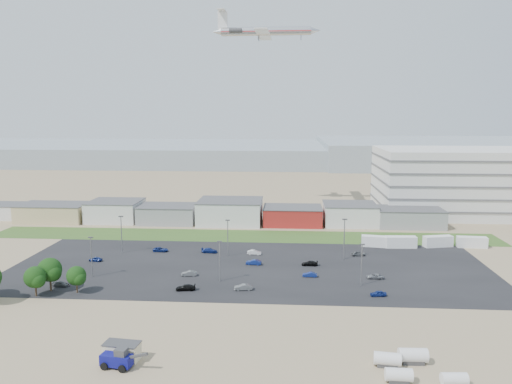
# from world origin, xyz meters

# --- Properties ---
(ground) EXTENTS (700.00, 700.00, 0.00)m
(ground) POSITION_xyz_m (0.00, 0.00, 0.00)
(ground) COLOR #7E6B50
(ground) RESTS_ON ground
(parking_lot) EXTENTS (120.00, 50.00, 0.01)m
(parking_lot) POSITION_xyz_m (5.00, 20.00, 0.01)
(parking_lot) COLOR black
(parking_lot) RESTS_ON ground
(grass_strip) EXTENTS (160.00, 16.00, 0.02)m
(grass_strip) POSITION_xyz_m (0.00, 52.00, 0.01)
(grass_strip) COLOR #365921
(grass_strip) RESTS_ON ground
(hills_backdrop) EXTENTS (700.00, 200.00, 9.00)m
(hills_backdrop) POSITION_xyz_m (40.00, 315.00, 4.50)
(hills_backdrop) COLOR gray
(hills_backdrop) RESTS_ON ground
(building_row) EXTENTS (170.00, 20.00, 8.00)m
(building_row) POSITION_xyz_m (-17.00, 71.00, 4.00)
(building_row) COLOR silver
(building_row) RESTS_ON ground
(parking_garage) EXTENTS (80.00, 40.00, 25.00)m
(parking_garage) POSITION_xyz_m (90.00, 95.00, 12.50)
(parking_garage) COLOR silver
(parking_garage) RESTS_ON ground
(portable_shed) EXTENTS (5.90, 3.53, 2.82)m
(portable_shed) POSITION_xyz_m (-11.06, -29.61, 1.41)
(portable_shed) COLOR beige
(portable_shed) RESTS_ON ground
(telehandler) EXTENTS (8.00, 3.91, 3.19)m
(telehandler) POSITION_xyz_m (-11.06, -32.16, 1.60)
(telehandler) COLOR #0C0E66
(telehandler) RESTS_ON ground
(storage_tank_nw) EXTENTS (4.28, 2.54, 2.43)m
(storage_tank_nw) POSITION_xyz_m (30.04, -28.89, 1.22)
(storage_tank_nw) COLOR silver
(storage_tank_nw) RESTS_ON ground
(storage_tank_ne) EXTENTS (4.46, 2.35, 2.63)m
(storage_tank_ne) POSITION_xyz_m (34.16, -27.62, 1.31)
(storage_tank_ne) COLOR silver
(storage_tank_ne) RESTS_ON ground
(storage_tank_sw) EXTENTS (3.88, 2.00, 2.31)m
(storage_tank_sw) POSITION_xyz_m (30.79, -33.43, 1.15)
(storage_tank_sw) COLOR silver
(storage_tank_sw) RESTS_ON ground
(storage_tank_se) EXTENTS (3.73, 2.05, 2.17)m
(storage_tank_se) POSITION_xyz_m (38.40, -33.95, 1.09)
(storage_tank_se) COLOR silver
(storage_tank_se) RESTS_ON ground
(box_trailer_a) EXTENTS (8.64, 3.93, 3.12)m
(box_trailer_a) POSITION_xyz_m (40.18, 41.85, 1.56)
(box_trailer_a) COLOR silver
(box_trailer_a) RESTS_ON ground
(box_trailer_b) EXTENTS (8.86, 3.20, 3.27)m
(box_trailer_b) POSITION_xyz_m (47.14, 41.26, 1.63)
(box_trailer_b) COLOR silver
(box_trailer_b) RESTS_ON ground
(box_trailer_c) EXTENTS (8.80, 4.58, 3.16)m
(box_trailer_c) POSITION_xyz_m (58.13, 43.00, 1.58)
(box_trailer_c) COLOR silver
(box_trailer_c) RESTS_ON ground
(box_trailer_d) EXTENTS (8.43, 3.09, 3.11)m
(box_trailer_d) POSITION_xyz_m (67.68, 42.82, 1.55)
(box_trailer_d) COLOR silver
(box_trailer_d) RESTS_ON ground
(tree_mid) EXTENTS (4.89, 4.89, 7.34)m
(tree_mid) POSITION_xyz_m (-38.51, -3.68, 3.67)
(tree_mid) COLOR black
(tree_mid) RESTS_ON ground
(tree_right) EXTENTS (5.54, 5.54, 8.31)m
(tree_right) POSITION_xyz_m (-36.96, -0.25, 4.15)
(tree_right) COLOR black
(tree_right) RESTS_ON ground
(tree_near) EXTENTS (4.45, 4.45, 6.67)m
(tree_near) POSITION_xyz_m (-30.70, -1.11, 3.34)
(tree_near) COLOR black
(tree_near) RESTS_ON ground
(lightpole_front_l) EXTENTS (1.14, 0.47, 9.65)m
(lightpole_front_l) POSITION_xyz_m (-31.60, 9.61, 4.83)
(lightpole_front_l) COLOR slate
(lightpole_front_l) RESTS_ON ground
(lightpole_front_m) EXTENTS (1.12, 0.47, 9.49)m
(lightpole_front_m) POSITION_xyz_m (-0.98, 8.52, 4.75)
(lightpole_front_m) COLOR slate
(lightpole_front_m) RESTS_ON ground
(lightpole_front_r) EXTENTS (1.13, 0.47, 9.60)m
(lightpole_front_r) POSITION_xyz_m (31.11, 7.75, 4.80)
(lightpole_front_r) COLOR slate
(lightpole_front_r) RESTS_ON ground
(lightpole_back_l) EXTENTS (1.22, 0.51, 10.41)m
(lightpole_back_l) POSITION_xyz_m (-31.47, 30.43, 5.20)
(lightpole_back_l) COLOR slate
(lightpole_back_l) RESTS_ON ground
(lightpole_back_m) EXTENTS (1.18, 0.49, 10.03)m
(lightpole_back_m) POSITION_xyz_m (-1.68, 29.20, 5.02)
(lightpole_back_m) COLOR slate
(lightpole_back_m) RESTS_ON ground
(lightpole_back_r) EXTENTS (1.29, 0.54, 10.93)m
(lightpole_back_r) POSITION_xyz_m (29.43, 28.30, 5.47)
(lightpole_back_r) COLOR slate
(lightpole_back_r) RESTS_ON ground
(airliner) EXTENTS (43.20, 29.91, 12.59)m
(airliner) POSITION_xyz_m (5.10, 99.20, 70.00)
(airliner) COLOR silver
(parked_car_0) EXTENTS (3.93, 1.85, 1.09)m
(parked_car_0) POSITION_xyz_m (35.10, 12.69, 0.54)
(parked_car_0) COLOR #A5A5AA
(parked_car_0) RESTS_ON ground
(parked_car_1) EXTENTS (3.53, 1.37, 1.15)m
(parked_car_1) POSITION_xyz_m (19.87, 12.96, 0.57)
(parked_car_1) COLOR navy
(parked_car_1) RESTS_ON ground
(parked_car_2) EXTENTS (3.51, 1.66, 1.16)m
(parked_car_2) POSITION_xyz_m (33.82, 1.21, 0.58)
(parked_car_2) COLOR navy
(parked_car_2) RESTS_ON ground
(parked_car_3) EXTENTS (4.53, 2.34, 1.26)m
(parked_car_3) POSITION_xyz_m (-7.62, 1.95, 0.63)
(parked_car_3) COLOR black
(parked_car_3) RESTS_ON ground
(parked_car_4) EXTENTS (3.80, 1.70, 1.21)m
(parked_car_4) POSITION_xyz_m (-8.84, 11.74, 0.61)
(parked_car_4) COLOR #595B5E
(parked_car_4) RESTS_ON ground
(parked_car_5) EXTENTS (3.57, 1.74, 1.17)m
(parked_car_5) POSITION_xyz_m (-35.70, 21.85, 0.59)
(parked_car_5) COLOR navy
(parked_car_5) RESTS_ON ground
(parked_car_6) EXTENTS (4.59, 2.14, 1.30)m
(parked_car_6) POSITION_xyz_m (-7.22, 32.07, 0.65)
(parked_car_6) COLOR navy
(parked_car_6) RESTS_ON ground
(parked_car_7) EXTENTS (4.05, 1.63, 1.31)m
(parked_car_7) POSITION_xyz_m (5.87, 21.71, 0.66)
(parked_car_7) COLOR navy
(parked_car_7) RESTS_ON ground
(parked_car_8) EXTENTS (3.83, 1.95, 1.25)m
(parked_car_8) POSITION_xyz_m (33.76, 31.75, 0.62)
(parked_car_8) COLOR #595B5E
(parked_car_8) RESTS_ON ground
(parked_car_9) EXTENTS (4.29, 2.07, 1.18)m
(parked_car_9) POSITION_xyz_m (-21.11, 32.27, 0.59)
(parked_car_9) COLOR navy
(parked_car_9) RESTS_ON ground
(parked_car_10) EXTENTS (3.84, 1.63, 1.11)m
(parked_car_10) POSITION_xyz_m (-35.99, 2.55, 0.55)
(parked_car_10) COLOR #595B5E
(parked_car_10) RESTS_ON ground
(parked_car_11) EXTENTS (3.92, 1.63, 1.26)m
(parked_car_11) POSITION_xyz_m (5.37, 31.05, 0.63)
(parked_car_11) COLOR silver
(parked_car_11) RESTS_ON ground
(parked_car_12) EXTENTS (4.13, 1.70, 1.19)m
(parked_car_12) POSITION_xyz_m (20.17, 21.90, 0.60)
(parked_car_12) COLOR black
(parked_car_12) RESTS_ON ground
(parked_car_13) EXTENTS (4.12, 1.88, 1.31)m
(parked_car_13) POSITION_xyz_m (4.96, 2.97, 0.65)
(parked_car_13) COLOR #595B5E
(parked_car_13) RESTS_ON ground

